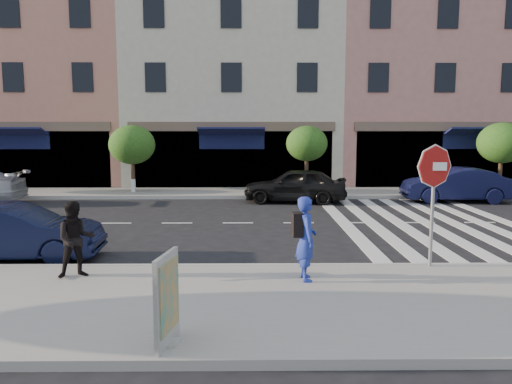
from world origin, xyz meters
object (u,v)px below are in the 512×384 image
poster_board (167,301)px  car_far_mid (295,185)px  stop_sign (434,179)px  car_far_right (456,185)px  walker (76,239)px  photographer (306,238)px  car_near_mid (14,233)px

poster_board → car_far_mid: 14.31m
stop_sign → car_far_mid: 10.44m
car_far_right → stop_sign: bearing=-20.6°
poster_board → walker: bearing=137.3°
poster_board → car_far_mid: size_ratio=0.30×
photographer → walker: size_ratio=1.08×
photographer → walker: (-4.58, 0.24, -0.06)m
stop_sign → poster_board: size_ratio=2.05×
photographer → stop_sign: bearing=-76.5°
photographer → car_far_right: (7.54, 11.15, -0.26)m
walker → car_far_mid: (5.35, 10.83, -0.19)m
photographer → car_far_mid: size_ratio=0.39×
photographer → walker: 4.59m
photographer → car_near_mid: photographer is taller
car_near_mid → car_far_mid: car_far_mid is taller
walker → car_far_right: bearing=18.7°
car_far_mid → car_far_right: size_ratio=0.97×
photographer → poster_board: bearing=137.9°
photographer → poster_board: photographer is taller
stop_sign → walker: bearing=-176.1°
poster_board → car_far_right: 17.13m
poster_board → car_far_mid: car_far_mid is taller
walker → car_near_mid: bearing=115.6°
photographer → car_near_mid: size_ratio=0.41×
walker → poster_board: size_ratio=1.19×
stop_sign → poster_board: bearing=-144.1°
photographer → poster_board: (-2.24, -2.91, -0.20)m
walker → car_far_mid: 12.08m
poster_board → car_far_mid: bearing=88.6°
car_far_mid → car_far_right: car_far_mid is taller
stop_sign → photographer: bearing=-163.2°
car_near_mid → car_far_right: bearing=-60.5°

